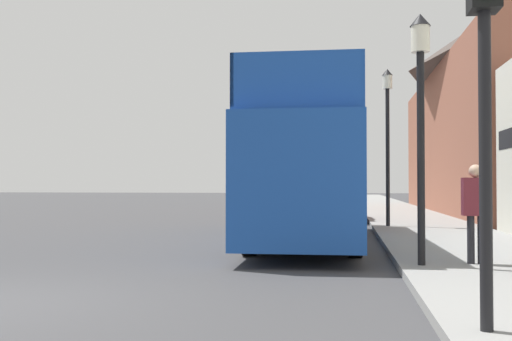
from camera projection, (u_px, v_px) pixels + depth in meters
name	position (u px, v px, depth m)	size (l,w,h in m)	color
ground_plane	(247.00, 216.00, 28.25)	(144.00, 144.00, 0.00)	#3D3D3F
sidewalk	(412.00, 220.00, 24.22)	(3.62, 108.00, 0.14)	gray
brick_terrace_rear	(495.00, 113.00, 30.19)	(6.00, 24.03, 10.20)	#935642
tour_bus	(308.00, 172.00, 15.74)	(2.67, 10.43, 3.97)	#19479E
parked_car_ahead_of_bus	(340.00, 205.00, 24.50)	(1.94, 4.64, 1.42)	navy
pedestrian_second	(476.00, 204.00, 10.43)	(0.45, 0.25, 1.73)	#232328
traffic_signal	(485.00, 31.00, 5.69)	(0.28, 0.42, 3.89)	black
lamp_post_nearest	(421.00, 90.00, 10.31)	(0.35, 0.35, 4.34)	black
lamp_post_second	(388.00, 119.00, 19.88)	(0.35, 0.35, 5.22)	black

